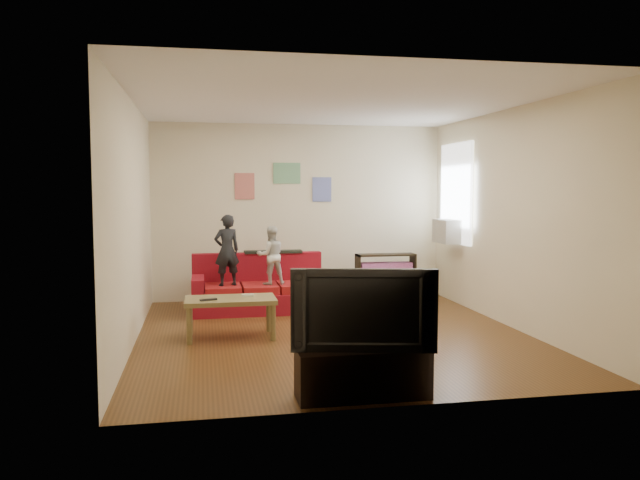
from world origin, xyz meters
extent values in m
cube|color=#5B3717|center=(0.00, 0.00, -0.01)|extent=(4.50, 5.00, 0.01)
cube|color=white|center=(0.00, 0.00, 2.71)|extent=(4.50, 5.00, 0.01)
cube|color=beige|center=(0.00, 2.50, 1.35)|extent=(4.50, 0.01, 2.70)
cube|color=beige|center=(0.00, -2.50, 1.35)|extent=(4.50, 0.01, 2.70)
cube|color=beige|center=(-2.25, 0.00, 1.35)|extent=(0.01, 5.00, 2.70)
cube|color=beige|center=(2.25, 0.00, 1.35)|extent=(0.01, 5.00, 2.70)
cube|color=maroon|center=(-0.72, 1.54, 0.14)|extent=(1.86, 0.84, 0.28)
cube|color=maroon|center=(-0.72, 1.88, 0.53)|extent=(1.86, 0.17, 0.51)
cube|color=maroon|center=(-1.57, 1.54, 0.39)|extent=(0.17, 0.84, 0.23)
cube|color=maroon|center=(0.12, 1.54, 0.39)|extent=(0.17, 0.84, 0.23)
cube|color=maroon|center=(-1.23, 1.48, 0.33)|extent=(0.48, 0.63, 0.11)
cube|color=maroon|center=(-0.72, 1.48, 0.33)|extent=(0.48, 0.63, 0.11)
cube|color=maroon|center=(-0.21, 1.48, 0.33)|extent=(0.48, 0.63, 0.11)
cube|color=black|center=(-0.49, 1.88, 0.80)|extent=(0.84, 0.20, 0.04)
imported|color=black|center=(-1.17, 1.44, 0.88)|extent=(0.41, 0.32, 0.97)
imported|color=silver|center=(-0.57, 1.44, 0.79)|extent=(0.44, 0.36, 0.81)
cube|color=olive|center=(-1.19, 0.04, 0.44)|extent=(1.03, 0.57, 0.05)
cylinder|color=olive|center=(-1.65, -0.19, 0.21)|extent=(0.06, 0.06, 0.41)
cylinder|color=olive|center=(-0.73, -0.19, 0.21)|extent=(0.06, 0.06, 0.41)
cylinder|color=olive|center=(-1.65, 0.27, 0.21)|extent=(0.06, 0.06, 0.41)
cylinder|color=olive|center=(-0.73, 0.27, 0.21)|extent=(0.06, 0.06, 0.41)
cube|color=black|center=(-1.44, -0.08, 0.47)|extent=(0.20, 0.11, 0.02)
cube|color=silver|center=(-0.99, 0.09, 0.48)|extent=(0.15, 0.06, 0.03)
cube|color=black|center=(0.81, 2.00, 0.36)|extent=(0.03, 0.27, 0.72)
cube|color=black|center=(1.68, 2.00, 0.36)|extent=(0.03, 0.27, 0.72)
cube|color=black|center=(1.25, 2.00, 0.01)|extent=(0.90, 0.27, 0.03)
cube|color=black|center=(1.25, 2.00, 0.71)|extent=(0.90, 0.27, 0.03)
cube|color=black|center=(1.25, 2.00, 0.36)|extent=(0.85, 0.27, 0.02)
cube|color=teal|center=(1.25, 2.00, 0.14)|extent=(0.79, 0.23, 0.22)
cube|color=#8C3F7C|center=(1.25, 2.00, 0.48)|extent=(0.79, 0.23, 0.22)
cube|color=white|center=(2.22, 1.65, 1.64)|extent=(0.04, 1.08, 1.48)
cube|color=#B7B2A3|center=(2.10, 1.65, 1.08)|extent=(0.28, 0.55, 0.35)
cube|color=#D87266|center=(-0.85, 2.48, 1.75)|extent=(0.30, 0.01, 0.40)
cube|color=#72B27F|center=(-0.20, 2.48, 1.95)|extent=(0.42, 0.01, 0.32)
cube|color=#727FCC|center=(0.35, 2.48, 1.70)|extent=(0.30, 0.01, 0.38)
cube|color=beige|center=(0.80, 1.63, 0.11)|extent=(0.38, 0.29, 0.23)
cube|color=beige|center=(0.80, 1.63, 0.25)|extent=(0.40, 0.30, 0.05)
cube|color=black|center=(0.80, 1.48, 0.12)|extent=(0.17, 0.00, 0.06)
cube|color=black|center=(-0.22, -2.24, 0.20)|extent=(1.09, 0.37, 0.41)
imported|color=black|center=(-0.22, -2.24, 0.74)|extent=(1.17, 0.39, 0.67)
sphere|color=white|center=(0.52, 0.68, 0.05)|extent=(0.12, 0.12, 0.10)
camera|label=1|loc=(-1.50, -7.09, 1.71)|focal=35.00mm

